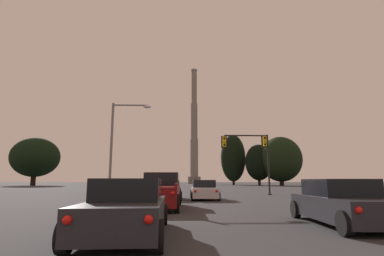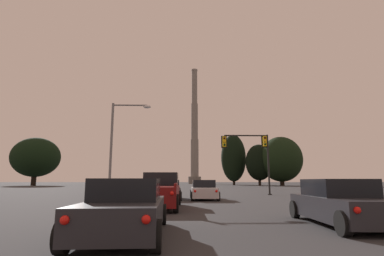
{
  "view_description": "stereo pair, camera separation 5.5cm",
  "coord_description": "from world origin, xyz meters",
  "px_view_note": "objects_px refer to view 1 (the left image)",
  "views": [
    {
      "loc": [
        -1.89,
        -1.76,
        1.37
      ],
      "look_at": [
        -0.96,
        29.46,
        6.88
      ],
      "focal_mm": 28.0,
      "sensor_mm": 36.0,
      "label": 1
    },
    {
      "loc": [
        -1.83,
        -1.77,
        1.37
      ],
      "look_at": [
        -0.96,
        29.46,
        6.88
      ],
      "focal_mm": 28.0,
      "sensor_mm": 36.0,
      "label": 2
    }
  ],
  "objects_px": {
    "sedan_center_lane_front": "(204,190)",
    "smokestack": "(194,137)",
    "street_lamp": "(118,138)",
    "sedan_left_lane_third": "(128,208)",
    "traffic_light_overhead_right": "(253,149)",
    "sedan_right_lane_third": "(342,203)",
    "pickup_truck_left_lane_second": "(159,192)",
    "sedan_left_lane_front": "(168,190)"
  },
  "relations": [
    {
      "from": "sedan_center_lane_front",
      "to": "pickup_truck_left_lane_second",
      "type": "xyz_separation_m",
      "value": [
        -2.78,
        -6.96,
        0.14
      ]
    },
    {
      "from": "sedan_left_lane_third",
      "to": "smokestack",
      "type": "relative_size",
      "value": 0.09
    },
    {
      "from": "sedan_right_lane_third",
      "to": "smokestack",
      "type": "relative_size",
      "value": 0.09
    },
    {
      "from": "smokestack",
      "to": "sedan_center_lane_front",
      "type": "bearing_deg",
      "value": -91.73
    },
    {
      "from": "sedan_left_lane_third",
      "to": "smokestack",
      "type": "bearing_deg",
      "value": 85.14
    },
    {
      "from": "sedan_left_lane_third",
      "to": "street_lamp",
      "type": "distance_m",
      "value": 16.8
    },
    {
      "from": "sedan_center_lane_front",
      "to": "smokestack",
      "type": "bearing_deg",
      "value": 88.82
    },
    {
      "from": "smokestack",
      "to": "pickup_truck_left_lane_second",
      "type": "bearing_deg",
      "value": -93.0
    },
    {
      "from": "sedan_center_lane_front",
      "to": "pickup_truck_left_lane_second",
      "type": "distance_m",
      "value": 7.49
    },
    {
      "from": "sedan_right_lane_third",
      "to": "sedan_center_lane_front",
      "type": "bearing_deg",
      "value": 107.36
    },
    {
      "from": "sedan_left_lane_front",
      "to": "traffic_light_overhead_right",
      "type": "relative_size",
      "value": 0.79
    },
    {
      "from": "sedan_left_lane_third",
      "to": "smokestack",
      "type": "xyz_separation_m",
      "value": [
        6.27,
        123.47,
        19.73
      ]
    },
    {
      "from": "sedan_left_lane_third",
      "to": "traffic_light_overhead_right",
      "type": "relative_size",
      "value": 0.8
    },
    {
      "from": "sedan_left_lane_third",
      "to": "street_lamp",
      "type": "relative_size",
      "value": 0.63
    },
    {
      "from": "sedan_center_lane_front",
      "to": "smokestack",
      "type": "distance_m",
      "value": 110.49
    },
    {
      "from": "street_lamp",
      "to": "smokestack",
      "type": "bearing_deg",
      "value": 84.67
    },
    {
      "from": "sedan_center_lane_front",
      "to": "sedan_left_lane_front",
      "type": "relative_size",
      "value": 1.0
    },
    {
      "from": "sedan_center_lane_front",
      "to": "traffic_light_overhead_right",
      "type": "xyz_separation_m",
      "value": [
        5.42,
        7.01,
        3.88
      ]
    },
    {
      "from": "sedan_left_lane_third",
      "to": "traffic_light_overhead_right",
      "type": "bearing_deg",
      "value": 66.98
    },
    {
      "from": "sedan_left_lane_front",
      "to": "sedan_left_lane_third",
      "type": "relative_size",
      "value": 1.0
    },
    {
      "from": "sedan_left_lane_front",
      "to": "traffic_light_overhead_right",
      "type": "distance_m",
      "value": 11.32
    },
    {
      "from": "sedan_right_lane_third",
      "to": "sedan_left_lane_third",
      "type": "height_order",
      "value": "same"
    },
    {
      "from": "sedan_center_lane_front",
      "to": "smokestack",
      "type": "xyz_separation_m",
      "value": [
        3.28,
        108.67,
        19.73
      ]
    },
    {
      "from": "sedan_right_lane_third",
      "to": "street_lamp",
      "type": "xyz_separation_m",
      "value": [
        -10.21,
        14.26,
        4.07
      ]
    },
    {
      "from": "pickup_truck_left_lane_second",
      "to": "smokestack",
      "type": "bearing_deg",
      "value": 87.64
    },
    {
      "from": "smokestack",
      "to": "street_lamp",
      "type": "bearing_deg",
      "value": -95.33
    },
    {
      "from": "sedan_right_lane_third",
      "to": "street_lamp",
      "type": "height_order",
      "value": "street_lamp"
    },
    {
      "from": "sedan_center_lane_front",
      "to": "sedan_left_lane_front",
      "type": "bearing_deg",
      "value": 178.55
    },
    {
      "from": "sedan_center_lane_front",
      "to": "sedan_right_lane_third",
      "type": "distance_m",
      "value": 13.65
    },
    {
      "from": "pickup_truck_left_lane_second",
      "to": "traffic_light_overhead_right",
      "type": "height_order",
      "value": "traffic_light_overhead_right"
    },
    {
      "from": "sedan_left_lane_front",
      "to": "smokestack",
      "type": "relative_size",
      "value": 0.09
    },
    {
      "from": "sedan_right_lane_third",
      "to": "pickup_truck_left_lane_second",
      "type": "height_order",
      "value": "pickup_truck_left_lane_second"
    },
    {
      "from": "sedan_right_lane_third",
      "to": "traffic_light_overhead_right",
      "type": "distance_m",
      "value": 20.68
    },
    {
      "from": "sedan_center_lane_front",
      "to": "sedan_left_lane_front",
      "type": "distance_m",
      "value": 2.67
    },
    {
      "from": "sedan_right_lane_third",
      "to": "sedan_left_lane_third",
      "type": "distance_m",
      "value": 6.64
    },
    {
      "from": "sedan_left_lane_front",
      "to": "smokestack",
      "type": "xyz_separation_m",
      "value": [
        5.95,
        108.58,
        19.73
      ]
    },
    {
      "from": "street_lamp",
      "to": "smokestack",
      "type": "relative_size",
      "value": 0.15
    },
    {
      "from": "sedan_left_lane_front",
      "to": "sedan_left_lane_third",
      "type": "height_order",
      "value": "same"
    },
    {
      "from": "sedan_right_lane_third",
      "to": "smokestack",
      "type": "xyz_separation_m",
      "value": [
        -0.18,
        121.87,
        19.73
      ]
    },
    {
      "from": "sedan_center_lane_front",
      "to": "street_lamp",
      "type": "xyz_separation_m",
      "value": [
        -6.75,
        1.06,
        4.07
      ]
    },
    {
      "from": "traffic_light_overhead_right",
      "to": "smokestack",
      "type": "bearing_deg",
      "value": 91.2
    },
    {
      "from": "traffic_light_overhead_right",
      "to": "street_lamp",
      "type": "relative_size",
      "value": 0.79
    }
  ]
}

